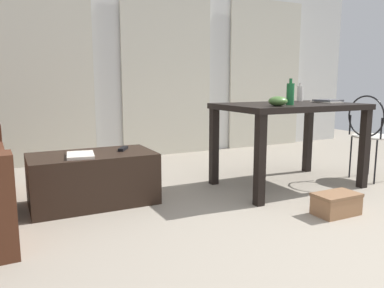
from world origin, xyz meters
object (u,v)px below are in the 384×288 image
at_px(bottle_near, 290,94).
at_px(book_stack, 327,101).
at_px(wire_chair, 370,129).
at_px(scissors, 277,104).
at_px(magazine, 80,155).
at_px(bottle_far, 300,93).
at_px(shoebox, 336,204).
at_px(craft_table, 289,115).
at_px(bowl, 278,101).
at_px(coffee_table, 93,179).
at_px(tv_remote_primary, 123,149).

distance_m(bottle_near, book_stack, 0.60).
relative_size(wire_chair, scissors, 7.95).
relative_size(wire_chair, magazine, 3.07).
height_order(bottle_near, bottle_far, bottle_near).
distance_m(bottle_far, scissors, 0.63).
height_order(bottle_near, book_stack, bottle_near).
xyz_separation_m(book_stack, shoebox, (-0.64, -0.76, -0.71)).
relative_size(wire_chair, shoebox, 2.51).
bearing_deg(craft_table, shoebox, -104.36).
distance_m(bowl, scissors, 0.33).
bearing_deg(scissors, shoebox, -95.36).
distance_m(coffee_table, magazine, 0.26).
height_order(wire_chair, bowl, bowl).
bearing_deg(shoebox, bottle_far, 61.02).
xyz_separation_m(wire_chair, book_stack, (-0.42, 0.16, 0.27)).
height_order(craft_table, bottle_far, bottle_far).
bearing_deg(craft_table, scissors, 168.94).
relative_size(coffee_table, shoebox, 2.88).
bearing_deg(craft_table, coffee_table, 170.97).
xyz_separation_m(bowl, shoebox, (0.13, -0.55, -0.73)).
height_order(wire_chair, shoebox, wire_chair).
height_order(book_stack, scissors, book_stack).
distance_m(wire_chair, bottle_far, 0.76).
bearing_deg(shoebox, book_stack, 49.98).
bearing_deg(shoebox, coffee_table, 145.44).
bearing_deg(bowl, scissors, 52.04).
distance_m(craft_table, magazine, 1.88).
relative_size(bowl, scissors, 1.46).
bearing_deg(bottle_far, craft_table, -141.60).
bearing_deg(magazine, bottle_near, -2.71).
xyz_separation_m(bottle_near, bottle_far, (0.56, 0.49, -0.02)).
xyz_separation_m(bowl, book_stack, (0.77, 0.21, -0.03)).
xyz_separation_m(craft_table, scissors, (-0.13, 0.02, 0.11)).
relative_size(tv_remote_primary, magazine, 0.58).
xyz_separation_m(coffee_table, bowl, (1.42, -0.52, 0.61)).
height_order(coffee_table, book_stack, book_stack).
distance_m(wire_chair, bottle_near, 1.06).
height_order(craft_table, bottle_near, bottle_near).
distance_m(bottle_far, shoebox, 1.49).
bearing_deg(wire_chair, tv_remote_primary, 167.77).
distance_m(book_stack, magazine, 2.33).
distance_m(book_stack, tv_remote_primary, 1.98).
bearing_deg(wire_chair, bottle_far, 130.52).
bearing_deg(shoebox, scissors, 84.64).
bearing_deg(book_stack, craft_table, 176.64).
bearing_deg(magazine, craft_table, 3.09).
bearing_deg(coffee_table, tv_remote_primary, 8.91).
xyz_separation_m(craft_table, shoebox, (-0.20, -0.79, -0.58)).
distance_m(bottle_near, scissors, 0.21).
distance_m(scissors, shoebox, 1.07).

